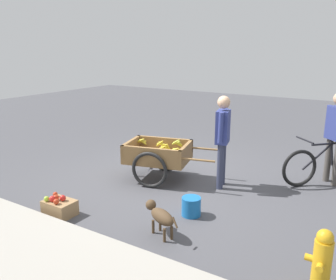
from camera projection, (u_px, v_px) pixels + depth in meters
ground_plane at (175, 181)px, 6.43m from camera, size 24.00×24.00×0.00m
fruit_cart at (159, 156)px, 6.40m from camera, size 1.78×1.15×0.73m
vendor_person at (223, 134)px, 5.93m from camera, size 0.28×0.52×1.57m
bicycle at (324, 165)px, 6.19m from camera, size 1.18×1.25×0.85m
cyclist_person at (336, 130)px, 6.07m from camera, size 0.40×0.44×1.61m
dog at (160, 216)px, 4.51m from camera, size 0.63×0.35×0.40m
fire_hydrant at (322, 261)px, 3.45m from camera, size 0.25×0.25×0.67m
plastic_bucket at (191, 206)px, 5.07m from camera, size 0.28×0.28×0.27m
apple_crate at (59, 207)px, 5.09m from camera, size 0.44×0.32×0.31m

